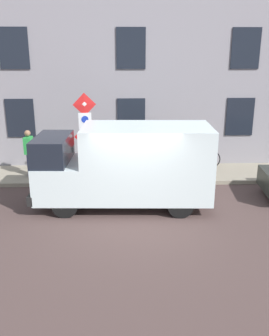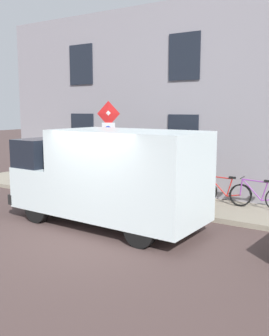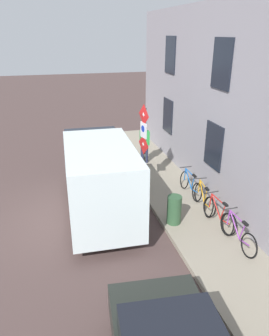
{
  "view_description": "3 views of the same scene",
  "coord_description": "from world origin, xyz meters",
  "px_view_note": "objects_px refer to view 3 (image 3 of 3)",
  "views": [
    {
      "loc": [
        -9.67,
        0.38,
        4.61
      ],
      "look_at": [
        1.96,
        -0.03,
        0.9
      ],
      "focal_mm": 39.49,
      "sensor_mm": 36.0,
      "label": 1
    },
    {
      "loc": [
        -6.86,
        -5.56,
        3.02
      ],
      "look_at": [
        1.9,
        0.03,
        1.42
      ],
      "focal_mm": 41.23,
      "sensor_mm": 36.0,
      "label": 2
    },
    {
      "loc": [
        -0.31,
        -9.1,
        5.57
      ],
      "look_at": [
        2.21,
        0.34,
        1.43
      ],
      "focal_mm": 34.34,
      "sensor_mm": 36.0,
      "label": 3
    }
  ],
  "objects_px": {
    "sign_post_stacked": "(144,137)",
    "bicycle_red": "(219,214)",
    "delivery_van": "(99,176)",
    "bicycle_orange": "(203,198)",
    "litter_bin": "(174,210)",
    "pedestrian": "(145,143)",
    "bicycle_blue": "(190,185)",
    "bicycle_purple": "(237,233)"
  },
  "relations": [
    {
      "from": "sign_post_stacked",
      "to": "bicycle_red",
      "type": "height_order",
      "value": "sign_post_stacked"
    },
    {
      "from": "delivery_van",
      "to": "bicycle_orange",
      "type": "xyz_separation_m",
      "value": [
        3.32,
        -0.85,
        -0.82
      ]
    },
    {
      "from": "sign_post_stacked",
      "to": "delivery_van",
      "type": "xyz_separation_m",
      "value": [
        -1.91,
        -1.39,
        -0.73
      ]
    },
    {
      "from": "bicycle_red",
      "to": "litter_bin",
      "type": "bearing_deg",
      "value": 65.65
    },
    {
      "from": "pedestrian",
      "to": "litter_bin",
      "type": "bearing_deg",
      "value": -1.92
    },
    {
      "from": "bicycle_orange",
      "to": "litter_bin",
      "type": "bearing_deg",
      "value": 122.41
    },
    {
      "from": "delivery_van",
      "to": "bicycle_blue",
      "type": "height_order",
      "value": "delivery_van"
    },
    {
      "from": "bicycle_red",
      "to": "pedestrian",
      "type": "relative_size",
      "value": 1.0
    },
    {
      "from": "sign_post_stacked",
      "to": "bicycle_purple",
      "type": "distance_m",
      "value": 4.81
    },
    {
      "from": "sign_post_stacked",
      "to": "delivery_van",
      "type": "distance_m",
      "value": 2.47
    },
    {
      "from": "pedestrian",
      "to": "bicycle_blue",
      "type": "bearing_deg",
      "value": 16.4
    },
    {
      "from": "bicycle_purple",
      "to": "bicycle_red",
      "type": "height_order",
      "value": "same"
    },
    {
      "from": "delivery_van",
      "to": "litter_bin",
      "type": "relative_size",
      "value": 6.0
    },
    {
      "from": "bicycle_red",
      "to": "bicycle_blue",
      "type": "xyz_separation_m",
      "value": [
        0.0,
        2.08,
        0.0
      ]
    },
    {
      "from": "bicycle_purple",
      "to": "sign_post_stacked",
      "type": "bearing_deg",
      "value": 16.43
    },
    {
      "from": "bicycle_purple",
      "to": "delivery_van",
      "type": "bearing_deg",
      "value": 46.88
    },
    {
      "from": "bicycle_red",
      "to": "delivery_van",
      "type": "bearing_deg",
      "value": 55.66
    },
    {
      "from": "bicycle_purple",
      "to": "bicycle_blue",
      "type": "distance_m",
      "value": 3.12
    },
    {
      "from": "bicycle_orange",
      "to": "bicycle_blue",
      "type": "distance_m",
      "value": 1.04
    },
    {
      "from": "bicycle_purple",
      "to": "pedestrian",
      "type": "relative_size",
      "value": 1.0
    },
    {
      "from": "bicycle_blue",
      "to": "bicycle_purple",
      "type": "bearing_deg",
      "value": 178.78
    },
    {
      "from": "delivery_van",
      "to": "litter_bin",
      "type": "xyz_separation_m",
      "value": [
        2.05,
        -1.44,
        -0.74
      ]
    },
    {
      "from": "bicycle_red",
      "to": "litter_bin",
      "type": "height_order",
      "value": "litter_bin"
    },
    {
      "from": "bicycle_blue",
      "to": "pedestrian",
      "type": "distance_m",
      "value": 3.49
    },
    {
      "from": "delivery_van",
      "to": "pedestrian",
      "type": "bearing_deg",
      "value": -33.86
    },
    {
      "from": "pedestrian",
      "to": "bicycle_red",
      "type": "bearing_deg",
      "value": 11.84
    },
    {
      "from": "sign_post_stacked",
      "to": "delivery_van",
      "type": "relative_size",
      "value": 0.56
    },
    {
      "from": "bicycle_red",
      "to": "pedestrian",
      "type": "bearing_deg",
      "value": 2.87
    },
    {
      "from": "litter_bin",
      "to": "bicycle_blue",
      "type": "bearing_deg",
      "value": 52.13
    },
    {
      "from": "bicycle_red",
      "to": "pedestrian",
      "type": "distance_m",
      "value": 5.53
    },
    {
      "from": "sign_post_stacked",
      "to": "bicycle_blue",
      "type": "xyz_separation_m",
      "value": [
        1.41,
        -1.2,
        -1.56
      ]
    },
    {
      "from": "bicycle_orange",
      "to": "pedestrian",
      "type": "relative_size",
      "value": 1.0
    },
    {
      "from": "bicycle_red",
      "to": "bicycle_blue",
      "type": "relative_size",
      "value": 1.0
    },
    {
      "from": "bicycle_purple",
      "to": "pedestrian",
      "type": "distance_m",
      "value": 6.56
    },
    {
      "from": "sign_post_stacked",
      "to": "bicycle_red",
      "type": "xyz_separation_m",
      "value": [
        1.41,
        -3.28,
        -1.56
      ]
    },
    {
      "from": "sign_post_stacked",
      "to": "bicycle_orange",
      "type": "distance_m",
      "value": 3.07
    },
    {
      "from": "delivery_van",
      "to": "litter_bin",
      "type": "distance_m",
      "value": 2.62
    },
    {
      "from": "delivery_van",
      "to": "bicycle_red",
      "type": "xyz_separation_m",
      "value": [
        3.32,
        -1.89,
        -0.82
      ]
    },
    {
      "from": "bicycle_purple",
      "to": "pedestrian",
      "type": "height_order",
      "value": "pedestrian"
    },
    {
      "from": "bicycle_blue",
      "to": "pedestrian",
      "type": "relative_size",
      "value": 1.0
    },
    {
      "from": "sign_post_stacked",
      "to": "litter_bin",
      "type": "height_order",
      "value": "sign_post_stacked"
    },
    {
      "from": "bicycle_red",
      "to": "bicycle_orange",
      "type": "xyz_separation_m",
      "value": [
        0.0,
        1.04,
        0.0
      ]
    }
  ]
}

